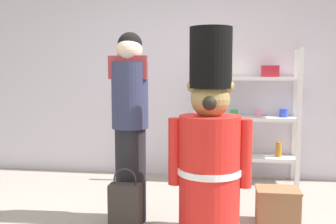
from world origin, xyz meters
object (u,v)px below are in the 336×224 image
at_px(shopping_bag, 125,207).
at_px(person_shopper, 130,122).
at_px(display_crate, 277,206).
at_px(teddy_bear_guard, 210,151).
at_px(merchandise_shelf, 247,115).

bearing_deg(shopping_bag, person_shopper, 91.77).
relative_size(shopping_bag, display_crate, 1.43).
bearing_deg(person_shopper, teddy_bear_guard, -18.21).
xyz_separation_m(shopping_bag, display_crate, (1.29, 0.34, -0.05)).
bearing_deg(display_crate, shopping_bag, -165.03).
bearing_deg(person_shopper, merchandise_shelf, 52.78).
relative_size(person_shopper, shopping_bag, 3.12).
distance_m(merchandise_shelf, shopping_bag, 2.08).
distance_m(merchandise_shelf, person_shopper, 1.81).
bearing_deg(merchandise_shelf, display_crate, -81.42).
relative_size(teddy_bear_guard, display_crate, 4.46).
xyz_separation_m(person_shopper, shopping_bag, (0.01, -0.23, -0.68)).
height_order(merchandise_shelf, person_shopper, person_shopper).
height_order(merchandise_shelf, shopping_bag, merchandise_shelf).
xyz_separation_m(person_shopper, display_crate, (1.29, 0.11, -0.73)).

